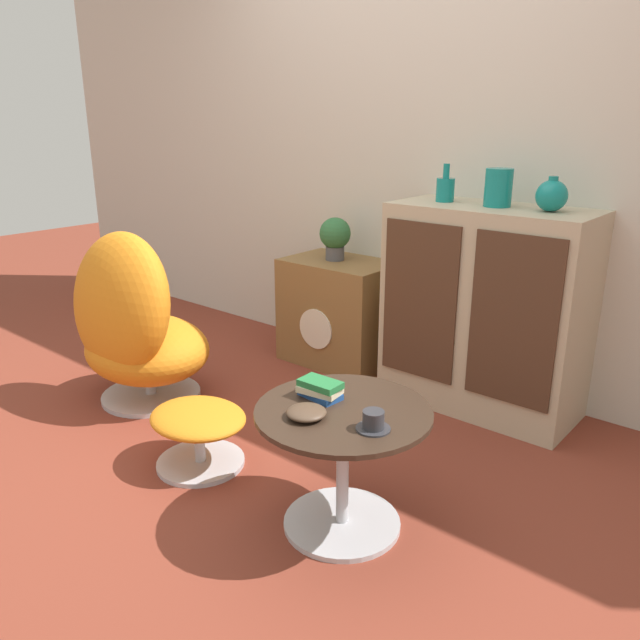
{
  "coord_description": "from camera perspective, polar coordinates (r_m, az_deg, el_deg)",
  "views": [
    {
      "loc": [
        1.84,
        -1.53,
        1.4
      ],
      "look_at": [
        0.17,
        0.45,
        0.55
      ],
      "focal_mm": 35.0,
      "sensor_mm": 36.0,
      "label": 1
    }
  ],
  "objects": [
    {
      "name": "potted_plant",
      "position": [
        3.57,
        1.39,
        7.69
      ],
      "size": [
        0.18,
        0.18,
        0.24
      ],
      "color": "#4C4C51",
      "rests_on": "tv_console"
    },
    {
      "name": "ground_plane",
      "position": [
        2.77,
        -8.94,
        -12.38
      ],
      "size": [
        12.0,
        12.0,
        0.0
      ],
      "primitive_type": "plane",
      "color": "brown"
    },
    {
      "name": "ottoman",
      "position": [
        2.66,
        -11.06,
        -9.45
      ],
      "size": [
        0.43,
        0.37,
        0.26
      ],
      "color": "#B7B7BC",
      "rests_on": "ground_plane"
    },
    {
      "name": "sideboard",
      "position": [
        3.13,
        14.83,
        0.89
      ],
      "size": [
        0.94,
        0.45,
        1.0
      ],
      "color": "tan",
      "rests_on": "ground_plane"
    },
    {
      "name": "vase_leftmost",
      "position": [
        3.13,
        11.39,
        11.69
      ],
      "size": [
        0.09,
        0.09,
        0.18
      ],
      "color": "#147A75",
      "rests_on": "sideboard"
    },
    {
      "name": "tv_console",
      "position": [
        3.65,
        1.79,
        0.74
      ],
      "size": [
        0.63,
        0.43,
        0.61
      ],
      "color": "brown",
      "rests_on": "ground_plane"
    },
    {
      "name": "bowl",
      "position": [
        2.06,
        -1.26,
        -8.43
      ],
      "size": [
        0.13,
        0.13,
        0.04
      ],
      "color": "#4C3828",
      "rests_on": "coffee_table"
    },
    {
      "name": "egg_chair",
      "position": [
        3.23,
        -16.63,
        -0.67
      ],
      "size": [
        0.69,
        0.64,
        0.91
      ],
      "color": "#B7B7BC",
      "rests_on": "ground_plane"
    },
    {
      "name": "vase_inner_right",
      "position": [
        2.92,
        20.42,
        10.61
      ],
      "size": [
        0.14,
        0.14,
        0.15
      ],
      "color": "#147A75",
      "rests_on": "sideboard"
    },
    {
      "name": "vase_inner_left",
      "position": [
        3.01,
        15.99,
        11.56
      ],
      "size": [
        0.12,
        0.12,
        0.17
      ],
      "color": "#147A75",
      "rests_on": "sideboard"
    },
    {
      "name": "coffee_table",
      "position": [
        2.2,
        2.1,
        -12.07
      ],
      "size": [
        0.6,
        0.6,
        0.46
      ],
      "color": "#B7B7BC",
      "rests_on": "ground_plane"
    },
    {
      "name": "wall_back",
      "position": [
        3.5,
        8.72,
        16.35
      ],
      "size": [
        6.4,
        0.06,
        2.6
      ],
      "color": "beige",
      "rests_on": "ground_plane"
    },
    {
      "name": "teacup",
      "position": [
        1.99,
        4.9,
        -9.27
      ],
      "size": [
        0.11,
        0.11,
        0.06
      ],
      "color": "#2D2D33",
      "rests_on": "coffee_table"
    },
    {
      "name": "book_stack",
      "position": [
        2.19,
        0.01,
        -6.34
      ],
      "size": [
        0.16,
        0.11,
        0.07
      ],
      "color": "#1E478C",
      "rests_on": "coffee_table"
    }
  ]
}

